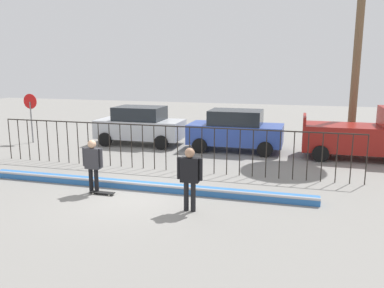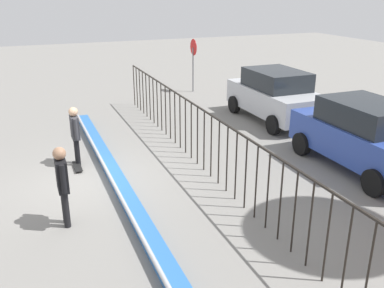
{
  "view_description": "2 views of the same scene",
  "coord_description": "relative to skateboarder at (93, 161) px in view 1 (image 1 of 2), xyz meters",
  "views": [
    {
      "loc": [
        4.83,
        -10.53,
        3.91
      ],
      "look_at": [
        1.18,
        2.52,
        1.18
      ],
      "focal_mm": 36.66,
      "sensor_mm": 36.0,
      "label": 1
    },
    {
      "loc": [
        10.39,
        -1.26,
        4.76
      ],
      "look_at": [
        0.99,
        2.52,
        1.02
      ],
      "focal_mm": 39.8,
      "sensor_mm": 36.0,
      "label": 2
    }
  ],
  "objects": [
    {
      "name": "parked_car_silver",
      "position": [
        -1.64,
        7.54,
        -0.04
      ],
      "size": [
        4.3,
        2.12,
        1.9
      ],
      "rotation": [
        0.0,
        0.0,
        -0.01
      ],
      "color": "#B7BABF",
      "rests_on": "ground"
    },
    {
      "name": "stop_sign",
      "position": [
        -7.16,
        6.46,
        0.61
      ],
      "size": [
        0.76,
        0.07,
        2.5
      ],
      "color": "slate",
      "rests_on": "ground"
    },
    {
      "name": "camera_operator",
      "position": [
        3.3,
        -0.68,
        0.05
      ],
      "size": [
        0.71,
        0.27,
        1.76
      ],
      "rotation": [
        0.0,
        0.0,
        2.86
      ],
      "color": "black",
      "rests_on": "ground"
    },
    {
      "name": "parked_car_blue",
      "position": [
        3.22,
        7.32,
        -0.04
      ],
      "size": [
        4.3,
        2.12,
        1.9
      ],
      "rotation": [
        0.0,
        0.0,
        -0.07
      ],
      "color": "#2D479E",
      "rests_on": "ground"
    },
    {
      "name": "ground_plane",
      "position": [
        1.26,
        0.09,
        -1.01
      ],
      "size": [
        60.0,
        60.0,
        0.0
      ],
      "primitive_type": "plane",
      "color": "gray"
    },
    {
      "name": "skateboard",
      "position": [
        0.31,
        -0.07,
        -0.95
      ],
      "size": [
        0.8,
        0.2,
        0.07
      ],
      "rotation": [
        0.0,
        0.0,
        0.28
      ],
      "color": "black",
      "rests_on": "ground"
    },
    {
      "name": "skateboarder",
      "position": [
        0.0,
        0.0,
        0.0
      ],
      "size": [
        0.68,
        0.25,
        1.68
      ],
      "rotation": [
        0.0,
        0.0,
        -0.11
      ],
      "color": "black",
      "rests_on": "ground"
    },
    {
      "name": "pickup_truck",
      "position": [
        8.78,
        7.09,
        0.03
      ],
      "size": [
        4.7,
        2.12,
        2.24
      ],
      "rotation": [
        0.0,
        0.0,
        0.01
      ],
      "color": "maroon",
      "rests_on": "ground"
    },
    {
      "name": "perimeter_fence",
      "position": [
        1.26,
        3.18,
        0.05
      ],
      "size": [
        14.04,
        0.04,
        1.72
      ],
      "color": "black",
      "rests_on": "ground"
    },
    {
      "name": "bowl_coping_ledge",
      "position": [
        1.26,
        0.74,
        -0.89
      ],
      "size": [
        11.0,
        0.4,
        0.27
      ],
      "color": "#2D6BB7",
      "rests_on": "ground"
    }
  ]
}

